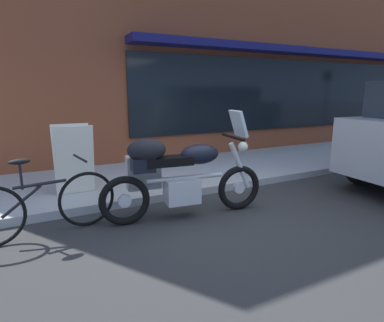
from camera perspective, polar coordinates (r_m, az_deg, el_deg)
ground_plane at (r=4.25m, az=6.47°, el=-10.40°), size 80.00×80.00×0.00m
touring_motorcycle at (r=4.13m, az=-3.05°, el=-2.18°), size 2.21×0.83×1.39m
parked_bicycle at (r=4.02m, az=-25.27°, el=-7.15°), size 1.68×0.48×0.93m
sandwich_board_sign at (r=5.09m, az=-20.42°, el=0.30°), size 0.55×0.43×1.03m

